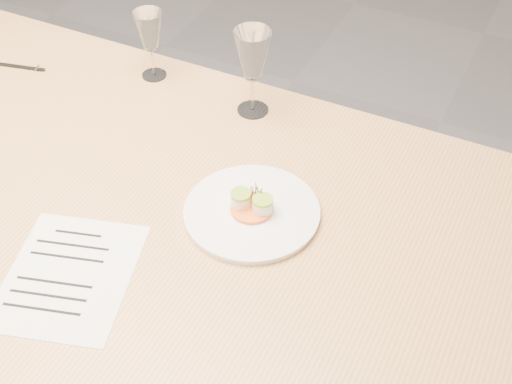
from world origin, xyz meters
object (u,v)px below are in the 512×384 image
at_px(dining_table, 36,180).
at_px(wine_glass_2, 149,32).
at_px(dinner_plate, 252,211).
at_px(ballpoint_pen, 22,67).
at_px(wine_glass_3, 253,57).
at_px(recipe_sheet, 69,275).

bearing_deg(dining_table, wine_glass_2, 79.09).
relative_size(dinner_plate, ballpoint_pen, 2.25).
xyz_separation_m(dinner_plate, wine_glass_3, (-0.16, 0.33, 0.14)).
bearing_deg(dinner_plate, wine_glass_2, 142.62).
bearing_deg(ballpoint_pen, recipe_sheet, -57.00).
distance_m(ballpoint_pen, wine_glass_2, 0.38).
distance_m(dinner_plate, wine_glass_2, 0.59).
bearing_deg(ballpoint_pen, dining_table, -61.10).
height_order(ballpoint_pen, wine_glass_3, wine_glass_3).
bearing_deg(ballpoint_pen, dinner_plate, -29.00).
xyz_separation_m(ballpoint_pen, wine_glass_2, (0.33, 0.13, 0.12)).
height_order(dinner_plate, ballpoint_pen, dinner_plate).
bearing_deg(dinner_plate, recipe_sheet, -128.94).
xyz_separation_m(dining_table, wine_glass_2, (0.08, 0.41, 0.20)).
bearing_deg(wine_glass_2, dining_table, -100.91).
bearing_deg(dining_table, recipe_sheet, -39.83).
xyz_separation_m(dinner_plate, wine_glass_2, (-0.46, 0.35, 0.12)).
height_order(dining_table, recipe_sheet, recipe_sheet).
bearing_deg(recipe_sheet, wine_glass_3, 66.13).
bearing_deg(wine_glass_2, recipe_sheet, -71.76).
relative_size(dining_table, ballpoint_pen, 18.91).
bearing_deg(recipe_sheet, ballpoint_pen, 119.81).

